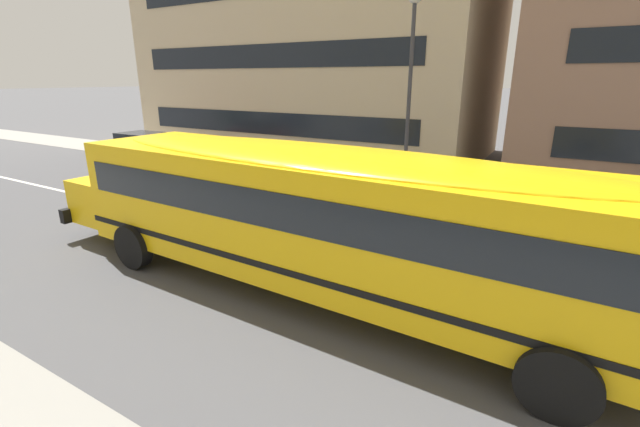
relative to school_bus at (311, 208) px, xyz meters
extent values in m
plane|color=#4C4C4F|center=(-1.64, 1.87, -1.72)|extent=(400.00, 400.00, 0.00)
cube|color=gray|center=(-1.64, 9.41, -1.72)|extent=(120.00, 3.00, 0.01)
cube|color=silver|center=(-1.64, 1.87, -1.72)|extent=(110.00, 0.16, 0.01)
cube|color=yellow|center=(0.25, -0.01, -0.11)|extent=(11.13, 2.81, 2.21)
cube|color=yellow|center=(-6.09, 0.16, -0.67)|extent=(1.67, 2.16, 1.11)
cube|color=black|center=(-6.89, 0.18, -1.04)|extent=(0.27, 2.52, 0.36)
cube|color=black|center=(0.25, -0.01, 0.29)|extent=(10.47, 2.83, 0.64)
cube|color=black|center=(0.25, -0.01, -0.77)|extent=(11.15, 2.84, 0.12)
ellipsoid|color=yellow|center=(0.25, -0.01, 1.00)|extent=(10.68, 2.60, 0.36)
cylinder|color=red|center=(-3.25, 1.53, -0.22)|extent=(0.45, 0.45, 0.03)
cylinder|color=black|center=(-3.99, -1.15, -1.22)|extent=(1.01, 0.31, 1.01)
cylinder|color=black|center=(-3.92, 1.36, -1.22)|extent=(1.01, 0.31, 1.01)
cylinder|color=black|center=(4.42, -1.38, -1.22)|extent=(1.01, 0.31, 1.01)
cylinder|color=black|center=(4.49, 1.14, -1.22)|extent=(1.01, 0.31, 1.01)
cube|color=maroon|center=(-13.36, 6.55, -1.07)|extent=(3.91, 1.72, 0.70)
cube|color=black|center=(-13.51, 6.55, -0.40)|extent=(2.21, 1.57, 0.64)
cylinder|color=black|center=(-12.06, 7.41, -1.42)|extent=(0.60, 0.18, 0.60)
cylinder|color=black|center=(-12.05, 5.71, -1.42)|extent=(0.60, 0.18, 0.60)
cylinder|color=black|center=(-14.66, 7.39, -1.42)|extent=(0.60, 0.18, 0.60)
cylinder|color=black|center=(-14.65, 5.69, -1.42)|extent=(0.60, 0.18, 0.60)
cylinder|color=#38383D|center=(-1.28, 8.71, 1.53)|extent=(0.14, 0.14, 6.50)
cube|color=black|center=(-9.52, 10.89, 0.20)|extent=(16.05, 0.04, 1.10)
cube|color=black|center=(-9.52, 10.89, 3.40)|extent=(16.05, 0.04, 1.10)
camera|label=1|loc=(4.17, -6.66, 2.37)|focal=24.10mm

